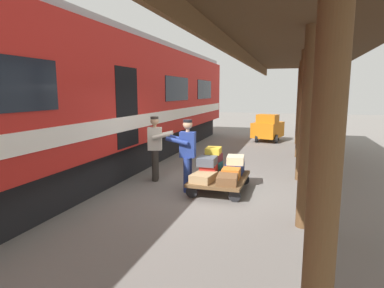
{
  "coord_description": "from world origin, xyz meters",
  "views": [
    {
      "loc": [
        -1.87,
        7.32,
        2.34
      ],
      "look_at": [
        0.33,
        0.3,
        1.15
      ],
      "focal_mm": 30.25,
      "sensor_mm": 36.0,
      "label": 1
    }
  ],
  "objects_px": {
    "suitcase_yellow_case": "(213,151)",
    "suitcase_cream_canvas": "(235,160)",
    "suitcase_tan_vintage": "(203,177)",
    "suitcase_brown_leather": "(227,179)",
    "suitcase_orange_carryall": "(231,173)",
    "train_car": "(77,103)",
    "porter_in_overalls": "(187,153)",
    "porter_by_door": "(156,146)",
    "baggage_tug": "(268,128)",
    "suitcase_navy_fabric": "(235,168)",
    "suitcase_slate_roller": "(207,161)",
    "suitcase_red_plastic": "(209,171)",
    "suitcase_burgundy_valise": "(213,157)",
    "luggage_cart": "(220,179)",
    "suitcase_teal_softside": "(213,166)"
  },
  "relations": [
    {
      "from": "suitcase_yellow_case",
      "to": "suitcase_cream_canvas",
      "type": "distance_m",
      "value": 0.6
    },
    {
      "from": "suitcase_tan_vintage",
      "to": "suitcase_brown_leather",
      "type": "distance_m",
      "value": 0.54
    },
    {
      "from": "suitcase_brown_leather",
      "to": "suitcase_yellow_case",
      "type": "bearing_deg",
      "value": -59.55
    },
    {
      "from": "suitcase_orange_carryall",
      "to": "train_car",
      "type": "bearing_deg",
      "value": -0.01
    },
    {
      "from": "porter_in_overalls",
      "to": "porter_by_door",
      "type": "bearing_deg",
      "value": -31.22
    },
    {
      "from": "baggage_tug",
      "to": "suitcase_orange_carryall",
      "type": "bearing_deg",
      "value": 88.7
    },
    {
      "from": "porter_by_door",
      "to": "baggage_tug",
      "type": "distance_m",
      "value": 8.32
    },
    {
      "from": "porter_by_door",
      "to": "suitcase_cream_canvas",
      "type": "bearing_deg",
      "value": -179.63
    },
    {
      "from": "suitcase_navy_fabric",
      "to": "porter_by_door",
      "type": "xyz_separation_m",
      "value": [
        2.11,
        0.05,
        0.46
      ]
    },
    {
      "from": "suitcase_tan_vintage",
      "to": "suitcase_brown_leather",
      "type": "xyz_separation_m",
      "value": [
        -0.54,
        0.0,
        0.0
      ]
    },
    {
      "from": "suitcase_cream_canvas",
      "to": "suitcase_slate_roller",
      "type": "bearing_deg",
      "value": 38.16
    },
    {
      "from": "suitcase_red_plastic",
      "to": "porter_by_door",
      "type": "relative_size",
      "value": 0.29
    },
    {
      "from": "suitcase_burgundy_valise",
      "to": "suitcase_cream_canvas",
      "type": "relative_size",
      "value": 0.71
    },
    {
      "from": "suitcase_red_plastic",
      "to": "suitcase_slate_roller",
      "type": "distance_m",
      "value": 0.24
    },
    {
      "from": "suitcase_orange_carryall",
      "to": "suitcase_cream_canvas",
      "type": "relative_size",
      "value": 0.87
    },
    {
      "from": "suitcase_tan_vintage",
      "to": "suitcase_burgundy_valise",
      "type": "distance_m",
      "value": 0.99
    },
    {
      "from": "suitcase_burgundy_valise",
      "to": "suitcase_yellow_case",
      "type": "xyz_separation_m",
      "value": [
        -0.0,
        0.02,
        0.18
      ]
    },
    {
      "from": "train_car",
      "to": "suitcase_yellow_case",
      "type": "distance_m",
      "value": 3.84
    },
    {
      "from": "suitcase_cream_canvas",
      "to": "luggage_cart",
      "type": "bearing_deg",
      "value": 56.24
    },
    {
      "from": "suitcase_orange_carryall",
      "to": "suitcase_burgundy_valise",
      "type": "xyz_separation_m",
      "value": [
        0.55,
        -0.48,
        0.25
      ]
    },
    {
      "from": "train_car",
      "to": "luggage_cart",
      "type": "distance_m",
      "value": 4.28
    },
    {
      "from": "luggage_cart",
      "to": "suitcase_burgundy_valise",
      "type": "xyz_separation_m",
      "value": [
        0.28,
        -0.48,
        0.42
      ]
    },
    {
      "from": "suitcase_yellow_case",
      "to": "suitcase_brown_leather",
      "type": "bearing_deg",
      "value": 120.45
    },
    {
      "from": "luggage_cart",
      "to": "suitcase_tan_vintage",
      "type": "distance_m",
      "value": 0.57
    },
    {
      "from": "suitcase_orange_carryall",
      "to": "porter_in_overalls",
      "type": "height_order",
      "value": "porter_in_overalls"
    },
    {
      "from": "suitcase_yellow_case",
      "to": "baggage_tug",
      "type": "xyz_separation_m",
      "value": [
        -0.74,
        -7.96,
        -0.25
      ]
    },
    {
      "from": "suitcase_brown_leather",
      "to": "suitcase_navy_fabric",
      "type": "bearing_deg",
      "value": -90.0
    },
    {
      "from": "suitcase_teal_softside",
      "to": "suitcase_brown_leather",
      "type": "bearing_deg",
      "value": 119.8
    },
    {
      "from": "suitcase_red_plastic",
      "to": "suitcase_cream_canvas",
      "type": "relative_size",
      "value": 0.94
    },
    {
      "from": "suitcase_slate_roller",
      "to": "suitcase_teal_softside",
      "type": "bearing_deg",
      "value": -93.75
    },
    {
      "from": "suitcase_brown_leather",
      "to": "baggage_tug",
      "type": "distance_m",
      "value": 8.9
    },
    {
      "from": "suitcase_yellow_case",
      "to": "porter_by_door",
      "type": "relative_size",
      "value": 0.28
    },
    {
      "from": "train_car",
      "to": "suitcase_cream_canvas",
      "type": "bearing_deg",
      "value": -174.04
    },
    {
      "from": "suitcase_brown_leather",
      "to": "suitcase_orange_carryall",
      "type": "height_order",
      "value": "suitcase_orange_carryall"
    },
    {
      "from": "suitcase_orange_carryall",
      "to": "porter_by_door",
      "type": "distance_m",
      "value": 2.2
    },
    {
      "from": "suitcase_burgundy_valise",
      "to": "baggage_tug",
      "type": "relative_size",
      "value": 0.19
    },
    {
      "from": "suitcase_brown_leather",
      "to": "porter_by_door",
      "type": "relative_size",
      "value": 0.37
    },
    {
      "from": "suitcase_navy_fabric",
      "to": "suitcase_cream_canvas",
      "type": "bearing_deg",
      "value": 120.06
    },
    {
      "from": "train_car",
      "to": "suitcase_navy_fabric",
      "type": "bearing_deg",
      "value": -173.51
    },
    {
      "from": "suitcase_tan_vintage",
      "to": "porter_by_door",
      "type": "xyz_separation_m",
      "value": [
        1.56,
        -0.9,
        0.5
      ]
    },
    {
      "from": "suitcase_cream_canvas",
      "to": "porter_in_overalls",
      "type": "bearing_deg",
      "value": 32.84
    },
    {
      "from": "train_car",
      "to": "porter_by_door",
      "type": "relative_size",
      "value": 12.43
    },
    {
      "from": "suitcase_yellow_case",
      "to": "baggage_tug",
      "type": "relative_size",
      "value": 0.25
    },
    {
      "from": "suitcase_brown_leather",
      "to": "suitcase_teal_softside",
      "type": "bearing_deg",
      "value": -60.2
    },
    {
      "from": "luggage_cart",
      "to": "suitcase_red_plastic",
      "type": "distance_m",
      "value": 0.33
    },
    {
      "from": "suitcase_red_plastic",
      "to": "suitcase_cream_canvas",
      "type": "xyz_separation_m",
      "value": [
        -0.57,
        -0.44,
        0.21
      ]
    },
    {
      "from": "suitcase_brown_leather",
      "to": "baggage_tug",
      "type": "xyz_separation_m",
      "value": [
        -0.19,
        -8.9,
        0.2
      ]
    },
    {
      "from": "luggage_cart",
      "to": "suitcase_slate_roller",
      "type": "distance_m",
      "value": 0.52
    },
    {
      "from": "baggage_tug",
      "to": "suitcase_yellow_case",
      "type": "bearing_deg",
      "value": 84.7
    },
    {
      "from": "suitcase_yellow_case",
      "to": "suitcase_slate_roller",
      "type": "bearing_deg",
      "value": 86.54
    }
  ]
}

